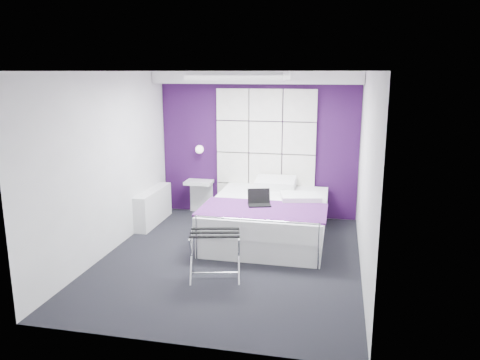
# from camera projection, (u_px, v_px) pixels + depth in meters

# --- Properties ---
(floor) EXTENTS (4.40, 4.40, 0.00)m
(floor) POSITION_uv_depth(u_px,v_px,m) (230.00, 259.00, 6.65)
(floor) COLOR black
(floor) RESTS_ON ground
(ceiling) EXTENTS (4.40, 4.40, 0.00)m
(ceiling) POSITION_uv_depth(u_px,v_px,m) (230.00, 71.00, 6.07)
(ceiling) COLOR white
(ceiling) RESTS_ON wall_back
(wall_back) EXTENTS (3.60, 0.00, 3.60)m
(wall_back) POSITION_uv_depth(u_px,v_px,m) (258.00, 145.00, 8.46)
(wall_back) COLOR silver
(wall_back) RESTS_ON floor
(wall_left) EXTENTS (0.00, 4.40, 4.40)m
(wall_left) POSITION_uv_depth(u_px,v_px,m) (108.00, 164.00, 6.73)
(wall_left) COLOR silver
(wall_left) RESTS_ON floor
(wall_right) EXTENTS (0.00, 4.40, 4.40)m
(wall_right) POSITION_uv_depth(u_px,v_px,m) (366.00, 175.00, 5.99)
(wall_right) COLOR silver
(wall_right) RESTS_ON floor
(accent_wall) EXTENTS (3.58, 0.02, 2.58)m
(accent_wall) POSITION_uv_depth(u_px,v_px,m) (258.00, 145.00, 8.45)
(accent_wall) COLOR #2F0E3D
(accent_wall) RESTS_ON wall_back
(soffit) EXTENTS (3.58, 0.50, 0.20)m
(soffit) POSITION_uv_depth(u_px,v_px,m) (256.00, 78.00, 7.95)
(soffit) COLOR white
(soffit) RESTS_ON wall_back
(headboard) EXTENTS (1.80, 0.08, 2.30)m
(headboard) POSITION_uv_depth(u_px,v_px,m) (265.00, 153.00, 8.40)
(headboard) COLOR silver
(headboard) RESTS_ON wall_back
(skylight) EXTENTS (1.36, 0.86, 0.12)m
(skylight) POSITION_uv_depth(u_px,v_px,m) (239.00, 75.00, 6.65)
(skylight) COLOR white
(skylight) RESTS_ON ceiling
(wall_lamp) EXTENTS (0.15, 0.15, 0.15)m
(wall_lamp) POSITION_uv_depth(u_px,v_px,m) (200.00, 149.00, 8.56)
(wall_lamp) COLOR white
(wall_lamp) RESTS_ON wall_back
(radiator) EXTENTS (0.22, 1.20, 0.60)m
(radiator) POSITION_uv_depth(u_px,v_px,m) (153.00, 207.00, 8.17)
(radiator) COLOR white
(radiator) RESTS_ON floor
(bed) EXTENTS (1.86, 2.25, 0.78)m
(bed) POSITION_uv_depth(u_px,v_px,m) (268.00, 217.00, 7.47)
(bed) COLOR white
(bed) RESTS_ON floor
(nightstand) EXTENTS (0.49, 0.38, 0.05)m
(nightstand) POSITION_uv_depth(u_px,v_px,m) (199.00, 182.00, 8.66)
(nightstand) COLOR white
(nightstand) RESTS_ON wall_back
(luggage_rack) EXTENTS (0.63, 0.46, 0.62)m
(luggage_rack) POSITION_uv_depth(u_px,v_px,m) (215.00, 255.00, 5.97)
(luggage_rack) COLOR silver
(luggage_rack) RESTS_ON floor
(laptop) EXTENTS (0.34, 0.24, 0.24)m
(laptop) POSITION_uv_depth(u_px,v_px,m) (260.00, 201.00, 7.06)
(laptop) COLOR black
(laptop) RESTS_ON bed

